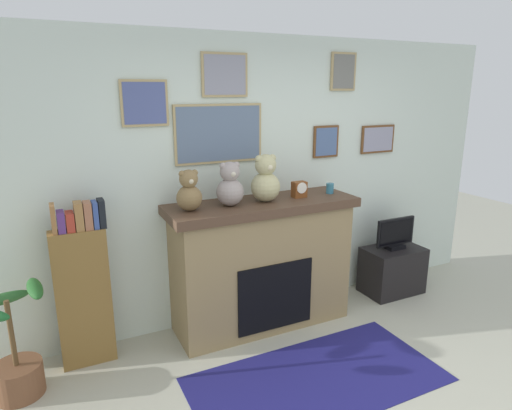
{
  "coord_description": "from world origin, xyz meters",
  "views": [
    {
      "loc": [
        -1.9,
        -1.67,
        2.14
      ],
      "look_at": [
        -0.27,
        1.67,
        1.15
      ],
      "focal_mm": 30.98,
      "sensor_mm": 36.0,
      "label": 1
    }
  ],
  "objects_px": {
    "potted_plant": "(16,361)",
    "teddy_bear_cream": "(230,186)",
    "candle_jar": "(330,188)",
    "teddy_bear_tan": "(265,180)",
    "tv_stand": "(392,270)",
    "teddy_bear_grey": "(189,192)",
    "bookshelf": "(83,290)",
    "television": "(395,235)",
    "mantel_clock": "(299,189)",
    "fireplace": "(262,263)"
  },
  "relations": [
    {
      "from": "potted_plant",
      "to": "tv_stand",
      "type": "bearing_deg",
      "value": 1.71
    },
    {
      "from": "bookshelf",
      "to": "teddy_bear_tan",
      "type": "distance_m",
      "value": 1.71
    },
    {
      "from": "teddy_bear_cream",
      "to": "mantel_clock",
      "type": "bearing_deg",
      "value": -0.11
    },
    {
      "from": "tv_stand",
      "to": "candle_jar",
      "type": "distance_m",
      "value": 1.3
    },
    {
      "from": "teddy_bear_grey",
      "to": "teddy_bear_tan",
      "type": "bearing_deg",
      "value": -0.01
    },
    {
      "from": "tv_stand",
      "to": "mantel_clock",
      "type": "xyz_separation_m",
      "value": [
        -1.18,
        0.01,
        1.0
      ]
    },
    {
      "from": "fireplace",
      "to": "tv_stand",
      "type": "height_order",
      "value": "fireplace"
    },
    {
      "from": "bookshelf",
      "to": "teddy_bear_grey",
      "type": "xyz_separation_m",
      "value": [
        0.85,
        -0.09,
        0.7
      ]
    },
    {
      "from": "bookshelf",
      "to": "potted_plant",
      "type": "height_order",
      "value": "bookshelf"
    },
    {
      "from": "candle_jar",
      "to": "mantel_clock",
      "type": "xyz_separation_m",
      "value": [
        -0.34,
        -0.0,
        0.02
      ]
    },
    {
      "from": "potted_plant",
      "to": "teddy_bear_grey",
      "type": "bearing_deg",
      "value": 5.11
    },
    {
      "from": "tv_stand",
      "to": "candle_jar",
      "type": "bearing_deg",
      "value": 179.01
    },
    {
      "from": "candle_jar",
      "to": "teddy_bear_cream",
      "type": "relative_size",
      "value": 0.26
    },
    {
      "from": "potted_plant",
      "to": "television",
      "type": "bearing_deg",
      "value": 1.69
    },
    {
      "from": "bookshelf",
      "to": "potted_plant",
      "type": "xyz_separation_m",
      "value": [
        -0.5,
        -0.21,
        -0.35
      ]
    },
    {
      "from": "tv_stand",
      "to": "teddy_bear_tan",
      "type": "relative_size",
      "value": 1.51
    },
    {
      "from": "potted_plant",
      "to": "teddy_bear_cream",
      "type": "xyz_separation_m",
      "value": [
        1.71,
        0.12,
        1.08
      ]
    },
    {
      "from": "tv_stand",
      "to": "teddy_bear_grey",
      "type": "distance_m",
      "value": 2.47
    },
    {
      "from": "bookshelf",
      "to": "teddy_bear_tan",
      "type": "height_order",
      "value": "teddy_bear_tan"
    },
    {
      "from": "teddy_bear_grey",
      "to": "teddy_bear_tan",
      "type": "distance_m",
      "value": 0.69
    },
    {
      "from": "fireplace",
      "to": "television",
      "type": "bearing_deg",
      "value": -1.24
    },
    {
      "from": "fireplace",
      "to": "bookshelf",
      "type": "height_order",
      "value": "bookshelf"
    },
    {
      "from": "fireplace",
      "to": "teddy_bear_grey",
      "type": "relative_size",
      "value": 5.08
    },
    {
      "from": "potted_plant",
      "to": "teddy_bear_grey",
      "type": "height_order",
      "value": "teddy_bear_grey"
    },
    {
      "from": "bookshelf",
      "to": "tv_stand",
      "type": "height_order",
      "value": "bookshelf"
    },
    {
      "from": "television",
      "to": "candle_jar",
      "type": "bearing_deg",
      "value": 178.93
    },
    {
      "from": "tv_stand",
      "to": "mantel_clock",
      "type": "height_order",
      "value": "mantel_clock"
    },
    {
      "from": "candle_jar",
      "to": "mantel_clock",
      "type": "distance_m",
      "value": 0.34
    },
    {
      "from": "mantel_clock",
      "to": "tv_stand",
      "type": "bearing_deg",
      "value": -0.62
    },
    {
      "from": "tv_stand",
      "to": "fireplace",
      "type": "bearing_deg",
      "value": 178.81
    },
    {
      "from": "teddy_bear_cream",
      "to": "teddy_bear_tan",
      "type": "bearing_deg",
      "value": -0.01
    },
    {
      "from": "candle_jar",
      "to": "mantel_clock",
      "type": "bearing_deg",
      "value": -179.71
    },
    {
      "from": "tv_stand",
      "to": "teddy_bear_tan",
      "type": "distance_m",
      "value": 1.89
    },
    {
      "from": "candle_jar",
      "to": "bookshelf",
      "type": "bearing_deg",
      "value": 177.8
    },
    {
      "from": "potted_plant",
      "to": "teddy_bear_tan",
      "type": "height_order",
      "value": "teddy_bear_tan"
    },
    {
      "from": "potted_plant",
      "to": "teddy_bear_grey",
      "type": "relative_size",
      "value": 2.46
    },
    {
      "from": "bookshelf",
      "to": "teddy_bear_cream",
      "type": "xyz_separation_m",
      "value": [
        1.21,
        -0.09,
        0.72
      ]
    },
    {
      "from": "television",
      "to": "mantel_clock",
      "type": "height_order",
      "value": "mantel_clock"
    },
    {
      "from": "fireplace",
      "to": "mantel_clock",
      "type": "bearing_deg",
      "value": -3.04
    },
    {
      "from": "bookshelf",
      "to": "tv_stand",
      "type": "relative_size",
      "value": 2.13
    },
    {
      "from": "tv_stand",
      "to": "mantel_clock",
      "type": "distance_m",
      "value": 1.55
    },
    {
      "from": "bookshelf",
      "to": "tv_stand",
      "type": "xyz_separation_m",
      "value": [
        3.07,
        -0.1,
        -0.38
      ]
    },
    {
      "from": "potted_plant",
      "to": "bookshelf",
      "type": "bearing_deg",
      "value": 22.5
    },
    {
      "from": "candle_jar",
      "to": "teddy_bear_tan",
      "type": "distance_m",
      "value": 0.69
    },
    {
      "from": "potted_plant",
      "to": "teddy_bear_cream",
      "type": "distance_m",
      "value": 2.02
    },
    {
      "from": "tv_stand",
      "to": "candle_jar",
      "type": "xyz_separation_m",
      "value": [
        -0.85,
        0.01,
        0.98
      ]
    },
    {
      "from": "bookshelf",
      "to": "mantel_clock",
      "type": "xyz_separation_m",
      "value": [
        1.88,
        -0.09,
        0.63
      ]
    },
    {
      "from": "mantel_clock",
      "to": "teddy_bear_grey",
      "type": "distance_m",
      "value": 1.03
    },
    {
      "from": "mantel_clock",
      "to": "television",
      "type": "bearing_deg",
      "value": -0.69
    },
    {
      "from": "potted_plant",
      "to": "tv_stand",
      "type": "height_order",
      "value": "potted_plant"
    }
  ]
}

